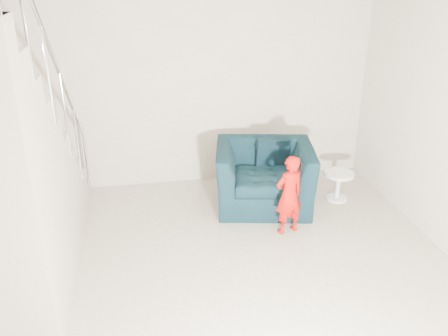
{
  "coord_description": "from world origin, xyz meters",
  "views": [
    {
      "loc": [
        -0.72,
        -3.61,
        3.01
      ],
      "look_at": [
        0.15,
        1.2,
        0.85
      ],
      "focal_mm": 38.0,
      "sensor_mm": 36.0,
      "label": 1
    }
  ],
  "objects": [
    {
      "name": "toddler",
      "position": [
        0.9,
        1.1,
        0.49
      ],
      "size": [
        0.41,
        0.33,
        0.98
      ],
      "primitive_type": "imported",
      "rotation": [
        0.0,
        0.0,
        3.44
      ],
      "color": "#AF1505",
      "rests_on": "floor"
    },
    {
      "name": "cushion",
      "position": [
        0.96,
        2.07,
        0.64
      ],
      "size": [
        0.43,
        0.21,
        0.43
      ],
      "primitive_type": "cube",
      "rotation": [
        0.21,
        0.0,
        0.0
      ],
      "color": "black",
      "rests_on": "armchair"
    },
    {
      "name": "ceiling",
      "position": [
        0.0,
        0.0,
        2.7
      ],
      "size": [
        5.5,
        5.5,
        0.0
      ],
      "primitive_type": "plane",
      "rotation": [
        3.14,
        0.0,
        0.0
      ],
      "color": "silver",
      "rests_on": "back_wall"
    },
    {
      "name": "staircase",
      "position": [
        -2.0,
        0.55,
        0.95
      ],
      "size": [
        1.02,
        3.03,
        3.62
      ],
      "color": "#ADA089",
      "rests_on": "floor"
    },
    {
      "name": "phone",
      "position": [
        1.01,
        1.05,
        0.85
      ],
      "size": [
        0.03,
        0.05,
        0.1
      ],
      "primitive_type": "cube",
      "rotation": [
        0.0,
        0.0,
        -0.15
      ],
      "color": "black",
      "rests_on": "toddler"
    },
    {
      "name": "throw",
      "position": [
        0.28,
        1.87,
        0.51
      ],
      "size": [
        0.05,
        0.46,
        0.51
      ],
      "primitive_type": "cube",
      "color": "black",
      "rests_on": "armchair"
    },
    {
      "name": "floor",
      "position": [
        0.0,
        0.0,
        0.0
      ],
      "size": [
        5.5,
        5.5,
        0.0
      ],
      "primitive_type": "plane",
      "color": "gray",
      "rests_on": "ground"
    },
    {
      "name": "back_wall",
      "position": [
        0.0,
        2.75,
        1.35
      ],
      "size": [
        5.0,
        0.0,
        5.0
      ],
      "primitive_type": "plane",
      "rotation": [
        1.57,
        0.0,
        0.0
      ],
      "color": "#B2A491",
      "rests_on": "floor"
    },
    {
      "name": "side_table",
      "position": [
        1.82,
        1.78,
        0.27
      ],
      "size": [
        0.4,
        0.4,
        0.4
      ],
      "color": "white",
      "rests_on": "floor"
    },
    {
      "name": "armchair",
      "position": [
        0.8,
        1.85,
        0.4
      ],
      "size": [
        1.43,
        1.3,
        0.81
      ],
      "primitive_type": "imported",
      "rotation": [
        0.0,
        0.0,
        -0.19
      ],
      "color": "black",
      "rests_on": "floor"
    }
  ]
}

